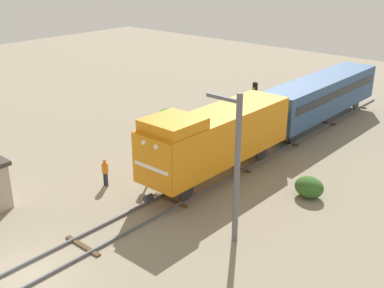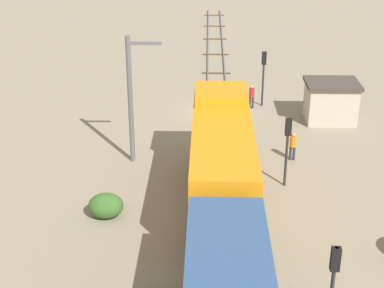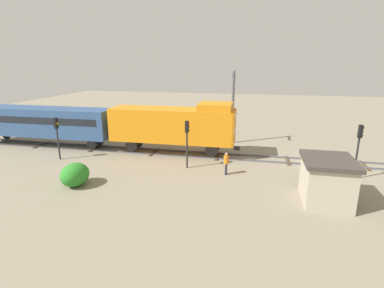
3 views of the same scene
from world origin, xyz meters
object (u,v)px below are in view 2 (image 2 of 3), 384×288
(worker_near_track, at_px, (252,95))
(catenary_mast, at_px, (131,97))
(traffic_signal_far, at_px, (334,274))
(traffic_signal_near, at_px, (264,68))
(traffic_signal_mid, at_px, (288,139))
(locomotive, at_px, (222,152))
(relay_hut, at_px, (331,101))
(worker_by_signal, at_px, (293,144))

(worker_near_track, bearing_deg, catenary_mast, 12.47)
(traffic_signal_far, height_order, catenary_mast, catenary_mast)
(traffic_signal_near, xyz_separation_m, catenary_mast, (8.13, 9.45, 1.12))
(traffic_signal_near, distance_m, traffic_signal_mid, 12.26)
(traffic_signal_far, relative_size, catenary_mast, 0.50)
(traffic_signal_far, height_order, worker_near_track, traffic_signal_far)
(locomotive, bearing_deg, relay_hut, -123.39)
(locomotive, relative_size, relay_hut, 3.31)
(worker_near_track, height_order, worker_by_signal, same)
(worker_near_track, bearing_deg, traffic_signal_near, 174.97)
(traffic_signal_far, height_order, worker_by_signal, traffic_signal_far)
(traffic_signal_far, distance_m, relay_hut, 21.09)
(traffic_signal_far, relative_size, relay_hut, 1.04)
(worker_by_signal, bearing_deg, traffic_signal_near, -128.76)
(traffic_signal_mid, bearing_deg, worker_near_track, -85.13)
(traffic_signal_mid, distance_m, worker_by_signal, 3.66)
(traffic_signal_mid, bearing_deg, worker_by_signal, -104.19)
(relay_hut, bearing_deg, traffic_signal_near, -33.19)
(worker_near_track, distance_m, catenary_mast, 11.91)
(traffic_signal_mid, height_order, relay_hut, traffic_signal_mid)
(traffic_signal_far, bearing_deg, catenary_mast, -58.74)
(traffic_signal_far, bearing_deg, locomotive, -68.88)
(worker_near_track, relative_size, catenary_mast, 0.23)
(worker_by_signal, height_order, relay_hut, relay_hut)
(traffic_signal_far, bearing_deg, worker_near_track, -87.01)
(worker_near_track, bearing_deg, relay_hut, 117.66)
(worker_near_track, bearing_deg, worker_by_signal, 63.72)
(locomotive, xyz_separation_m, worker_near_track, (-2.40, -13.67, -1.78))
(traffic_signal_near, bearing_deg, traffic_signal_mid, 90.94)
(locomotive, relative_size, worker_near_track, 6.82)
(worker_near_track, xyz_separation_m, catenary_mast, (7.33, 8.93, 2.90))
(locomotive, relative_size, catenary_mast, 1.59)
(catenary_mast, bearing_deg, worker_by_signal, -177.72)
(worker_by_signal, bearing_deg, traffic_signal_far, 42.58)
(traffic_signal_mid, height_order, traffic_signal_far, traffic_signal_mid)
(traffic_signal_far, relative_size, worker_by_signal, 2.13)
(worker_by_signal, height_order, catenary_mast, catenary_mast)
(traffic_signal_far, distance_m, worker_by_signal, 14.51)
(traffic_signal_mid, bearing_deg, traffic_signal_far, 91.02)
(locomotive, bearing_deg, worker_near_track, -99.96)
(traffic_signal_mid, xyz_separation_m, traffic_signal_far, (-0.20, 11.26, -0.11))
(traffic_signal_mid, bearing_deg, relay_hut, -113.47)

